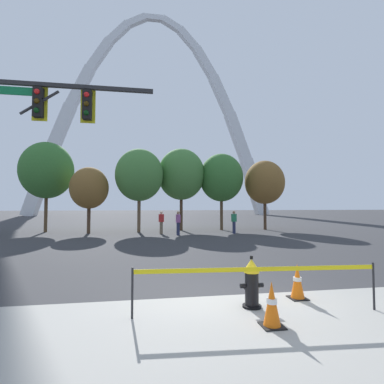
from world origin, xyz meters
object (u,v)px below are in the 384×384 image
(traffic_cone_by_hydrant, at_px, (272,305))
(pedestrian_walking_right, at_px, (161,222))
(pedestrian_walking_left, at_px, (178,223))
(traffic_signal_gantry, at_px, (28,134))
(fire_hydrant, at_px, (252,283))
(pedestrian_standing_center, at_px, (234,222))
(traffic_cone_mid_sidewalk, at_px, (297,282))
(monument_arch, at_px, (153,125))

(traffic_cone_by_hydrant, xyz_separation_m, pedestrian_walking_right, (-0.89, 15.74, 0.46))
(traffic_cone_by_hydrant, distance_m, pedestrian_walking_left, 14.82)
(traffic_cone_by_hydrant, height_order, pedestrian_walking_right, pedestrian_walking_right)
(traffic_signal_gantry, height_order, pedestrian_walking_right, traffic_signal_gantry)
(fire_hydrant, bearing_deg, pedestrian_standing_center, 73.67)
(fire_hydrant, xyz_separation_m, pedestrian_walking_left, (0.18, 13.90, 0.35))
(traffic_cone_mid_sidewalk, height_order, pedestrian_walking_right, pedestrian_walking_right)
(fire_hydrant, distance_m, pedestrian_walking_left, 13.91)
(fire_hydrant, bearing_deg, pedestrian_walking_left, 89.27)
(pedestrian_walking_left, distance_m, pedestrian_standing_center, 4.07)
(traffic_cone_by_hydrant, xyz_separation_m, traffic_cone_mid_sidewalk, (1.15, 1.24, 0.00))
(fire_hydrant, xyz_separation_m, traffic_signal_gantry, (-5.48, 3.72, 3.60))
(fire_hydrant, xyz_separation_m, pedestrian_standing_center, (4.22, 14.40, 0.35))
(traffic_signal_gantry, bearing_deg, monument_arch, 84.26)
(traffic_cone_by_hydrant, bearing_deg, traffic_cone_mid_sidewalk, 47.22)
(fire_hydrant, relative_size, pedestrian_walking_right, 0.62)
(pedestrian_walking_left, xyz_separation_m, pedestrian_walking_right, (-1.07, 0.93, 0.00))
(traffic_signal_gantry, bearing_deg, pedestrian_walking_right, 67.60)
(pedestrian_walking_right, bearing_deg, traffic_cone_by_hydrant, -86.77)
(pedestrian_walking_left, bearing_deg, monument_arch, 90.70)
(pedestrian_walking_left, bearing_deg, traffic_cone_by_hydrant, -90.70)
(pedestrian_standing_center, bearing_deg, pedestrian_walking_right, 175.09)
(traffic_cone_mid_sidewalk, bearing_deg, pedestrian_standing_center, 77.66)
(fire_hydrant, height_order, pedestrian_walking_right, pedestrian_walking_right)
(traffic_cone_mid_sidewalk, bearing_deg, fire_hydrant, -163.82)
(traffic_cone_mid_sidewalk, height_order, traffic_signal_gantry, traffic_signal_gantry)
(pedestrian_walking_left, bearing_deg, pedestrian_standing_center, 6.95)
(traffic_cone_by_hydrant, bearing_deg, monument_arch, 90.33)
(traffic_signal_gantry, relative_size, pedestrian_standing_center, 3.77)
(pedestrian_walking_left, distance_m, pedestrian_walking_right, 1.42)
(traffic_cone_by_hydrant, distance_m, pedestrian_standing_center, 15.88)
(traffic_cone_mid_sidewalk, relative_size, monument_arch, 0.01)
(monument_arch, bearing_deg, traffic_cone_by_hydrant, -89.67)
(traffic_signal_gantry, distance_m, monument_arch, 53.60)
(fire_hydrant, distance_m, pedestrian_walking_right, 14.87)
(traffic_cone_by_hydrant, relative_size, monument_arch, 0.01)
(traffic_cone_mid_sidewalk, xyz_separation_m, pedestrian_standing_center, (3.08, 14.07, 0.46))
(fire_hydrant, xyz_separation_m, traffic_cone_by_hydrant, (-0.00, -0.91, -0.11))
(traffic_cone_mid_sidewalk, bearing_deg, traffic_cone_by_hydrant, -132.78)
(traffic_cone_mid_sidewalk, relative_size, traffic_signal_gantry, 0.12)
(traffic_cone_by_hydrant, distance_m, traffic_signal_gantry, 8.07)
(monument_arch, bearing_deg, pedestrian_walking_right, -90.81)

